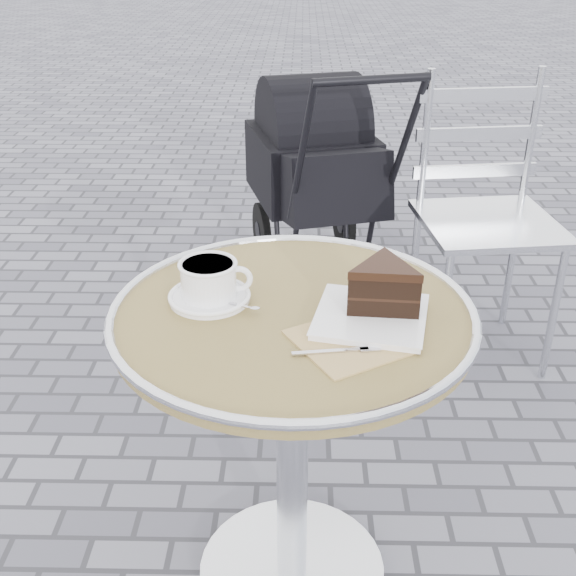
{
  "coord_description": "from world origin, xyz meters",
  "views": [
    {
      "loc": [
        0.02,
        -1.22,
        1.42
      ],
      "look_at": [
        -0.01,
        0.0,
        0.78
      ],
      "focal_mm": 45.0,
      "sensor_mm": 36.0,
      "label": 1
    }
  ],
  "objects_px": {
    "cappuccino_set": "(210,284)",
    "bistro_chair": "(482,184)",
    "cafe_table": "(292,380)",
    "cake_plate_set": "(380,294)",
    "baby_stroller": "(318,179)"
  },
  "relations": [
    {
      "from": "cake_plate_set",
      "to": "bistro_chair",
      "type": "distance_m",
      "value": 1.23
    },
    {
      "from": "cafe_table",
      "to": "baby_stroller",
      "type": "height_order",
      "value": "baby_stroller"
    },
    {
      "from": "cafe_table",
      "to": "cake_plate_set",
      "type": "xyz_separation_m",
      "value": [
        0.17,
        -0.02,
        0.21
      ]
    },
    {
      "from": "cappuccino_set",
      "to": "cake_plate_set",
      "type": "height_order",
      "value": "cake_plate_set"
    },
    {
      "from": "cappuccino_set",
      "to": "cake_plate_set",
      "type": "xyz_separation_m",
      "value": [
        0.33,
        -0.06,
        0.01
      ]
    },
    {
      "from": "cappuccino_set",
      "to": "baby_stroller",
      "type": "relative_size",
      "value": 0.18
    },
    {
      "from": "cappuccino_set",
      "to": "bistro_chair",
      "type": "xyz_separation_m",
      "value": [
        0.79,
        1.07,
        -0.17
      ]
    },
    {
      "from": "cappuccino_set",
      "to": "bistro_chair",
      "type": "relative_size",
      "value": 0.18
    },
    {
      "from": "cafe_table",
      "to": "baby_stroller",
      "type": "relative_size",
      "value": 0.74
    },
    {
      "from": "bistro_chair",
      "to": "cappuccino_set",
      "type": "bearing_deg",
      "value": -133.67
    },
    {
      "from": "bistro_chair",
      "to": "baby_stroller",
      "type": "xyz_separation_m",
      "value": [
        -0.54,
        0.52,
        -0.17
      ]
    },
    {
      "from": "cappuccino_set",
      "to": "baby_stroller",
      "type": "bearing_deg",
      "value": 76.57
    },
    {
      "from": "cake_plate_set",
      "to": "baby_stroller",
      "type": "distance_m",
      "value": 1.69
    },
    {
      "from": "cappuccino_set",
      "to": "cake_plate_set",
      "type": "bearing_deg",
      "value": -15.14
    },
    {
      "from": "cafe_table",
      "to": "cake_plate_set",
      "type": "height_order",
      "value": "cake_plate_set"
    }
  ]
}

